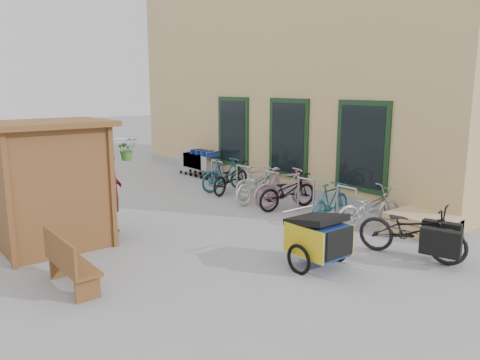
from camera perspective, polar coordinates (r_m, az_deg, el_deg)
ground at (r=9.10m, az=3.56°, el=-8.01°), size 80.00×80.00×0.00m
building at (r=16.40m, az=9.91°, el=12.81°), size 6.07×13.00×7.00m
kiosk at (r=9.25m, az=-22.52°, el=1.38°), size 2.49×1.65×2.40m
bike_rack at (r=12.17m, az=3.90°, el=-0.55°), size 0.05×5.35×0.86m
pallet_stack at (r=10.49m, az=21.14°, el=-4.95°), size 1.00×1.20×0.40m
bench at (r=7.54m, az=-20.23°, el=-9.32°), size 0.42×1.36×0.86m
shopping_carts at (r=16.03m, az=-5.14°, el=2.40°), size 0.52×1.76×0.94m
child_trailer at (r=8.00m, az=9.52°, el=-6.83°), size 0.98×1.65×0.97m
cargo_bike at (r=8.88m, az=20.41°, el=-5.86°), size 1.14×2.01×1.00m
person_kiosk at (r=9.92m, az=-15.46°, el=-1.25°), size 0.68×0.80×1.85m
bike_0 at (r=10.44m, az=15.44°, el=-3.28°), size 1.82×0.93×0.91m
bike_1 at (r=10.81m, az=10.99°, el=-2.64°), size 1.53×0.63×0.89m
bike_2 at (r=11.70m, az=5.82°, el=-1.38°), size 1.79×0.79×0.91m
bike_3 at (r=11.86m, az=5.48°, el=-0.91°), size 1.77×0.98×1.03m
bike_4 at (r=12.35m, az=2.25°, el=-0.66°), size 1.79×0.84×0.91m
bike_5 at (r=12.80m, az=2.00°, el=-0.22°), size 1.53×0.48×0.91m
bike_6 at (r=13.45m, az=-1.14°, el=0.30°), size 1.80×1.10×0.89m
bike_7 at (r=13.70m, az=-1.83°, el=0.68°), size 1.65×0.51×0.98m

